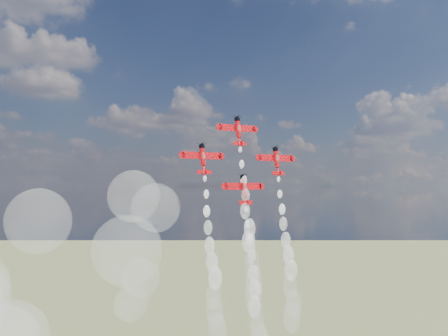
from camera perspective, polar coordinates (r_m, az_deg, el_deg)
plane_lead at (r=162.71m, az=1.57°, el=4.11°), size 12.96×4.38×9.18m
plane_left at (r=154.19m, az=-2.32°, el=1.07°), size 12.96×4.38×9.18m
plane_right at (r=167.64m, az=5.75°, el=0.83°), size 12.96×4.38×9.18m
plane_slot at (r=158.83m, az=2.21°, el=-2.29°), size 12.96×4.38×9.18m
smoke_trail_lead at (r=156.95m, az=2.99°, el=-10.17°), size 5.18×11.00×45.68m
smoke_trail_left at (r=150.66m, az=-1.05°, el=-13.93°), size 5.18×10.93×45.23m
smoke_trail_right at (r=164.31m, az=7.27°, el=-12.88°), size 5.83×10.65×44.87m
smoke_trail_slot at (r=157.81m, az=3.72°, el=-16.72°), size 5.18×10.87×44.90m
drifted_smoke_cloud at (r=144.90m, az=-17.86°, el=-11.13°), size 62.30×39.79×52.50m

